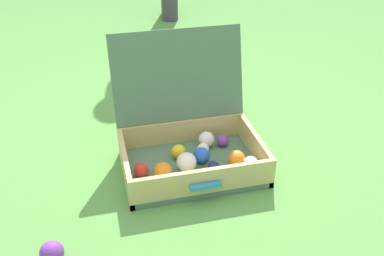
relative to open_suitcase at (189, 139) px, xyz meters
name	(u,v)px	position (x,y,z in m)	size (l,w,h in m)	color
ground_plane	(170,162)	(-0.08, 0.01, -0.11)	(16.00, 16.00, 0.00)	#569342
open_suitcase	(189,139)	(0.00, 0.00, 0.00)	(0.52, 0.49, 0.47)	#4C7051
stray_ball_on_grass	(52,253)	(-0.51, -0.40, -0.07)	(0.07, 0.07, 0.07)	purple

